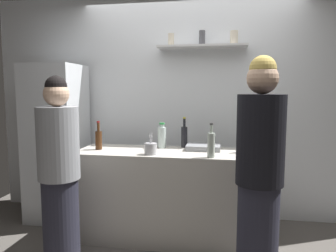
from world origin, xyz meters
name	(u,v)px	position (x,y,z in m)	size (l,w,h in m)	color
back_wall_assembly	(190,106)	(0.00, 1.25, 1.30)	(4.80, 0.32, 2.60)	white
refrigerator	(57,143)	(-1.50, 0.85, 0.89)	(0.58, 0.61, 1.78)	silver
counter	(168,195)	(-0.14, 0.54, 0.45)	(1.82, 0.61, 0.89)	#B7B2A8
baking_pan	(203,147)	(0.20, 0.67, 0.92)	(0.34, 0.24, 0.05)	gray
utensil_holder	(151,149)	(-0.28, 0.36, 0.95)	(0.12, 0.12, 0.22)	#B2B2B7
wine_bottle_dark_glass	(184,136)	(-0.01, 0.78, 1.01)	(0.07, 0.07, 0.32)	black
wine_bottle_green_glass	(250,141)	(0.65, 0.62, 1.01)	(0.08, 0.08, 0.30)	#19471E
wine_bottle_pale_glass	(211,144)	(0.29, 0.31, 1.01)	(0.07, 0.07, 0.31)	#B2BFB2
wine_bottle_amber_glass	(99,139)	(-0.85, 0.51, 1.00)	(0.07, 0.07, 0.29)	#472814
water_bottle_plastic	(162,137)	(-0.24, 0.71, 1.01)	(0.09, 0.09, 0.26)	silver
person_blonde	(259,178)	(0.65, -0.19, 0.86)	(0.34, 0.34, 1.73)	#262633
person_grey_hoodie	(59,175)	(-0.95, -0.12, 0.79)	(0.34, 0.34, 1.61)	#262633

